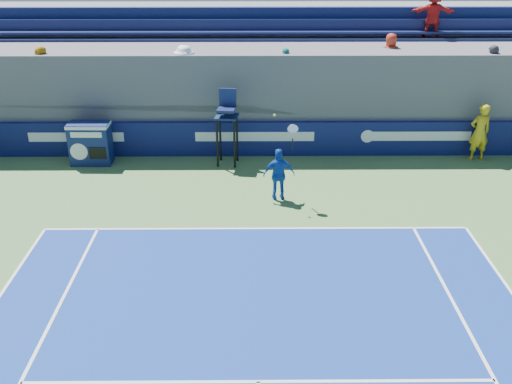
{
  "coord_description": "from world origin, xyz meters",
  "views": [
    {
      "loc": [
        -0.1,
        -1.12,
        7.2
      ],
      "look_at": [
        0.0,
        11.5,
        1.25
      ],
      "focal_mm": 40.0,
      "sensor_mm": 36.0,
      "label": 1
    }
  ],
  "objects_px": {
    "ball_person": "(480,132)",
    "tennis_player": "(279,174)",
    "match_clock": "(90,142)",
    "umpire_chair": "(227,119)"
  },
  "relations": [
    {
      "from": "ball_person",
      "to": "tennis_player",
      "type": "distance_m",
      "value": 7.39
    },
    {
      "from": "match_clock",
      "to": "umpire_chair",
      "type": "bearing_deg",
      "value": -0.73
    },
    {
      "from": "umpire_chair",
      "to": "tennis_player",
      "type": "xyz_separation_m",
      "value": [
        1.56,
        -2.71,
        -0.74
      ]
    },
    {
      "from": "umpire_chair",
      "to": "ball_person",
      "type": "bearing_deg",
      "value": 2.01
    },
    {
      "from": "tennis_player",
      "to": "ball_person",
      "type": "bearing_deg",
      "value": 23.92
    },
    {
      "from": "ball_person",
      "to": "tennis_player",
      "type": "xyz_separation_m",
      "value": [
        -6.76,
        -3.0,
        -0.19
      ]
    },
    {
      "from": "ball_person",
      "to": "match_clock",
      "type": "xyz_separation_m",
      "value": [
        -12.8,
        -0.23,
        -0.23
      ]
    },
    {
      "from": "match_clock",
      "to": "tennis_player",
      "type": "distance_m",
      "value": 6.64
    },
    {
      "from": "ball_person",
      "to": "umpire_chair",
      "type": "xyz_separation_m",
      "value": [
        -8.32,
        -0.29,
        0.55
      ]
    },
    {
      "from": "ball_person",
      "to": "umpire_chair",
      "type": "distance_m",
      "value": 8.34
    }
  ]
}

